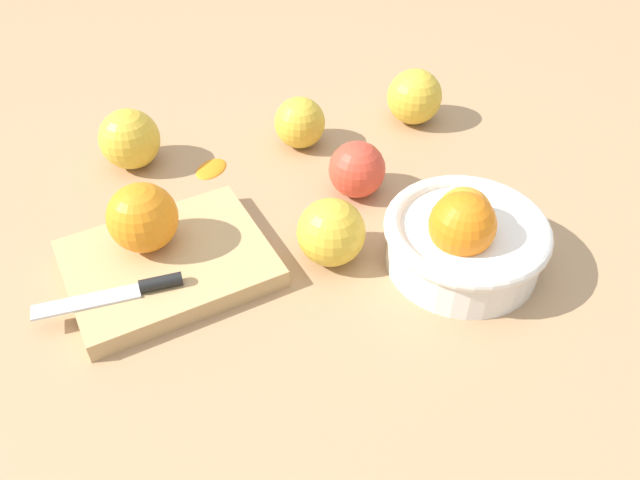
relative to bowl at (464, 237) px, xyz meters
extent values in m
plane|color=tan|center=(0.17, -0.12, -0.04)|extent=(2.40, 2.40, 0.00)
cylinder|color=white|center=(0.00, 0.00, -0.02)|extent=(0.17, 0.17, 0.05)
torus|color=white|center=(0.00, 0.00, 0.01)|extent=(0.19, 0.19, 0.02)
sphere|color=orange|center=(0.00, -0.01, 0.03)|extent=(0.06, 0.06, 0.06)
sphere|color=orange|center=(0.01, 0.01, 0.03)|extent=(0.07, 0.07, 0.07)
cube|color=tan|center=(0.32, -0.09, -0.03)|extent=(0.25, 0.21, 0.02)
sphere|color=orange|center=(0.34, -0.11, 0.02)|extent=(0.08, 0.08, 0.08)
cube|color=silver|center=(0.41, -0.04, -0.02)|extent=(0.11, 0.02, 0.00)
cylinder|color=black|center=(0.33, -0.04, -0.01)|extent=(0.05, 0.01, 0.01)
sphere|color=gold|center=(-0.07, -0.30, 0.00)|extent=(0.08, 0.08, 0.08)
sphere|color=gold|center=(0.34, -0.31, 0.00)|extent=(0.08, 0.08, 0.08)
sphere|color=gold|center=(0.14, -0.05, 0.00)|extent=(0.08, 0.08, 0.08)
sphere|color=gold|center=(0.11, -0.29, -0.01)|extent=(0.07, 0.07, 0.07)
sphere|color=#D6422D|center=(0.07, -0.16, -0.01)|extent=(0.07, 0.07, 0.07)
ellipsoid|color=orange|center=(0.24, -0.27, -0.04)|extent=(0.06, 0.06, 0.01)
camera|label=1|loc=(0.31, 0.45, 0.48)|focal=35.60mm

